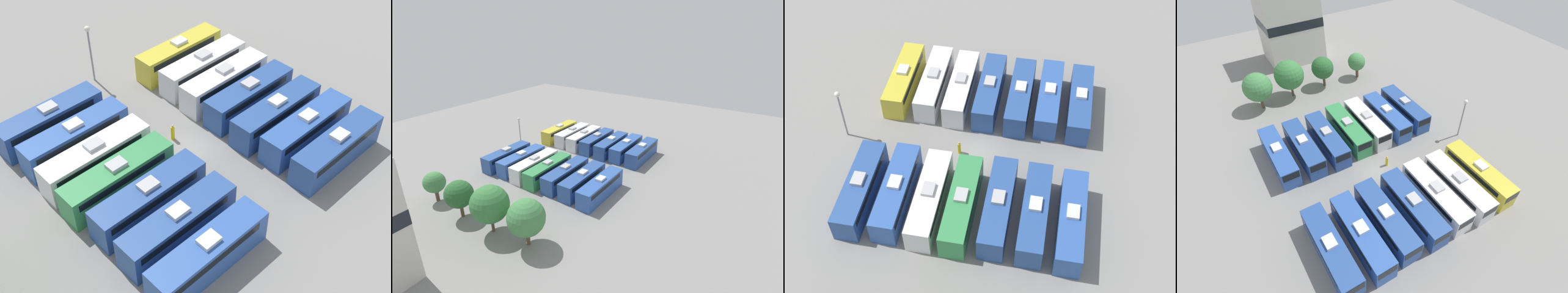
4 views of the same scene
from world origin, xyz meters
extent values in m
plane|color=gray|center=(0.00, 0.00, 0.00)|extent=(113.07, 113.07, 0.00)
cube|color=#284C93|center=(-10.52, -8.08, 1.54)|extent=(2.51, 10.49, 3.09)
cube|color=black|center=(-10.52, -7.82, 2.40)|extent=(2.55, 8.92, 0.68)
cube|color=black|center=(-10.52, -13.32, 2.40)|extent=(2.21, 0.08, 1.08)
cube|color=silver|center=(-10.52, -8.08, 3.26)|extent=(1.20, 1.60, 0.35)
cube|color=#2D56A8|center=(-6.93, -8.29, 1.54)|extent=(2.51, 10.49, 3.09)
cube|color=black|center=(-6.93, -8.03, 2.40)|extent=(2.55, 8.92, 0.68)
cube|color=black|center=(-6.93, -13.53, 2.40)|extent=(2.21, 0.08, 1.08)
cube|color=silver|center=(-6.93, -8.29, 3.26)|extent=(1.20, 1.60, 0.35)
cube|color=#284C93|center=(-3.55, -7.99, 1.54)|extent=(2.51, 10.49, 3.09)
cube|color=black|center=(-3.55, -7.73, 2.40)|extent=(2.55, 8.92, 0.68)
cube|color=black|center=(-3.55, -13.23, 2.40)|extent=(2.21, 0.08, 1.08)
cube|color=white|center=(-3.55, -7.99, 3.26)|extent=(1.20, 1.60, 0.35)
cube|color=#284C93|center=(0.13, -8.24, 1.54)|extent=(2.51, 10.49, 3.09)
cube|color=black|center=(0.13, -7.98, 2.40)|extent=(2.55, 8.92, 0.68)
cube|color=black|center=(0.13, -13.48, 2.40)|extent=(2.21, 0.08, 1.08)
cube|color=#B2B2B7|center=(0.13, -8.24, 3.26)|extent=(1.20, 1.60, 0.35)
cube|color=white|center=(3.56, -8.22, 1.54)|extent=(2.51, 10.49, 3.09)
cube|color=black|center=(3.56, -7.95, 2.40)|extent=(2.55, 8.92, 0.68)
cube|color=black|center=(3.56, -13.45, 2.40)|extent=(2.21, 0.08, 1.08)
cube|color=#B2B2B7|center=(3.56, -8.22, 3.26)|extent=(1.20, 1.60, 0.35)
cube|color=silver|center=(6.95, -8.50, 1.54)|extent=(2.51, 10.49, 3.09)
cube|color=black|center=(6.95, -8.24, 2.40)|extent=(2.55, 8.92, 0.68)
cube|color=black|center=(6.95, -13.74, 2.40)|extent=(2.21, 0.08, 1.08)
cube|color=#B2B2B7|center=(6.95, -8.50, 3.26)|extent=(1.20, 1.60, 0.35)
cube|color=gold|center=(10.65, -8.43, 1.54)|extent=(2.51, 10.49, 3.09)
cube|color=black|center=(10.65, -8.17, 2.40)|extent=(2.55, 8.92, 0.68)
cube|color=black|center=(10.65, -13.67, 2.40)|extent=(2.21, 0.08, 1.08)
cube|color=silver|center=(10.65, -8.43, 3.26)|extent=(1.20, 1.60, 0.35)
cube|color=#2D56A8|center=(-10.68, 8.32, 1.54)|extent=(2.51, 10.49, 3.09)
cube|color=black|center=(-10.68, 8.58, 2.40)|extent=(2.55, 8.92, 0.68)
cube|color=black|center=(-10.68, 3.08, 2.40)|extent=(2.21, 0.08, 1.08)
cube|color=silver|center=(-10.68, 8.32, 3.26)|extent=(1.20, 1.60, 0.35)
cube|color=#284C93|center=(-7.08, 8.05, 1.54)|extent=(2.51, 10.49, 3.09)
cube|color=black|center=(-7.08, 8.32, 2.40)|extent=(2.55, 8.92, 0.68)
cube|color=black|center=(-7.08, 2.82, 2.40)|extent=(2.21, 0.08, 1.08)
cube|color=silver|center=(-7.08, 8.05, 3.26)|extent=(1.20, 1.60, 0.35)
cube|color=#284C93|center=(-3.45, 7.92, 1.54)|extent=(2.51, 10.49, 3.09)
cube|color=black|center=(-3.45, 8.18, 2.40)|extent=(2.55, 8.92, 0.68)
cube|color=black|center=(-3.45, 2.68, 2.40)|extent=(2.21, 0.08, 1.08)
cube|color=#B2B2B7|center=(-3.45, 7.92, 3.26)|extent=(1.20, 1.60, 0.35)
cube|color=#338C4C|center=(0.15, 8.31, 1.54)|extent=(2.51, 10.49, 3.09)
cube|color=black|center=(0.15, 8.57, 2.40)|extent=(2.55, 8.92, 0.68)
cube|color=black|center=(0.15, 3.07, 2.40)|extent=(2.21, 0.08, 1.08)
cube|color=#B2B2B7|center=(0.15, 8.31, 3.26)|extent=(1.20, 1.60, 0.35)
cube|color=silver|center=(3.44, 8.18, 1.54)|extent=(2.51, 10.49, 3.09)
cube|color=black|center=(3.44, 8.44, 2.40)|extent=(2.55, 8.92, 0.68)
cube|color=black|center=(3.44, 2.94, 2.40)|extent=(2.21, 0.08, 1.08)
cube|color=#B2B2B7|center=(3.44, 8.18, 3.26)|extent=(1.20, 1.60, 0.35)
cube|color=#2D56A8|center=(6.93, 7.93, 1.54)|extent=(2.51, 10.49, 3.09)
cube|color=black|center=(6.93, 8.20, 2.40)|extent=(2.55, 8.92, 0.68)
cube|color=black|center=(6.93, 2.70, 2.40)|extent=(2.21, 0.08, 1.08)
cube|color=silver|center=(6.93, 7.93, 3.26)|extent=(1.20, 1.60, 0.35)
cube|color=#284C93|center=(10.62, 8.21, 1.54)|extent=(2.51, 10.49, 3.09)
cube|color=black|center=(10.62, 8.47, 2.40)|extent=(2.55, 8.92, 0.68)
cube|color=black|center=(10.62, 2.97, 2.40)|extent=(2.21, 0.08, 1.08)
cube|color=#B2B2B7|center=(10.62, 8.21, 3.26)|extent=(1.20, 1.60, 0.35)
cylinder|color=gold|center=(2.07, 0.35, 0.73)|extent=(0.36, 0.36, 1.46)
sphere|color=tan|center=(2.07, 0.35, 1.58)|extent=(0.24, 0.24, 0.24)
cylinder|color=gray|center=(15.19, -0.02, 3.06)|extent=(0.20, 0.20, 6.13)
sphere|color=#EAE5C6|center=(15.19, -0.02, 6.31)|extent=(0.60, 0.60, 0.60)
cylinder|color=brown|center=(-8.86, 22.99, 1.19)|extent=(0.49, 0.49, 2.39)
sphere|color=#428447|center=(-8.86, 22.99, 4.08)|extent=(4.84, 4.84, 4.84)
cylinder|color=brown|center=(-3.09, 23.69, 1.26)|extent=(0.40, 0.40, 2.51)
sphere|color=#387A3D|center=(-3.09, 23.69, 4.31)|extent=(5.13, 5.13, 5.13)
cylinder|color=brown|center=(3.25, 23.85, 1.16)|extent=(0.48, 0.48, 2.32)
sphere|color=#28602D|center=(3.25, 23.85, 3.74)|extent=(4.05, 4.05, 4.05)
cylinder|color=brown|center=(10.10, 23.39, 1.07)|extent=(0.55, 0.55, 2.14)
sphere|color=#428447|center=(10.10, 23.39, 3.30)|extent=(3.33, 3.33, 3.33)
cube|color=beige|center=(2.59, 37.35, 7.33)|extent=(11.13, 8.38, 14.65)
cube|color=black|center=(2.59, 37.35, 8.06)|extent=(11.19, 8.44, 1.76)
camera|label=1|loc=(-27.55, 25.94, 34.64)|focal=50.00mm
camera|label=2|loc=(-32.10, 44.71, 26.65)|focal=28.00mm
camera|label=3|loc=(-7.18, 38.37, 46.13)|focal=50.00mm
camera|label=4|loc=(-14.93, -23.84, 31.85)|focal=28.00mm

